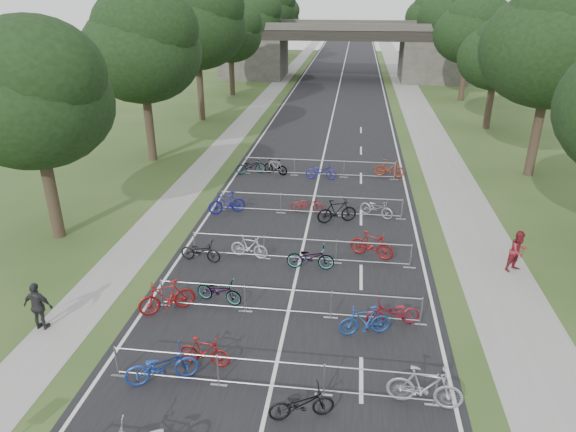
{
  "coord_description": "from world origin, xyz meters",
  "views": [
    {
      "loc": [
        1.99,
        -4.17,
        10.59
      ],
      "look_at": [
        -0.79,
        17.21,
        1.1
      ],
      "focal_mm": 32.0,
      "sensor_mm": 36.0,
      "label": 1
    }
  ],
  "objects": [
    {
      "name": "road",
      "position": [
        0.0,
        50.0,
        0.01
      ],
      "size": [
        11.0,
        140.0,
        0.01
      ],
      "primitive_type": "cube",
      "color": "black",
      "rests_on": "ground"
    },
    {
      "name": "sidewalk_right",
      "position": [
        8.0,
        50.0,
        0.01
      ],
      "size": [
        3.0,
        140.0,
        0.01
      ],
      "primitive_type": "cube",
      "color": "gray",
      "rests_on": "ground"
    },
    {
      "name": "sidewalk_left",
      "position": [
        -7.5,
        50.0,
        0.01
      ],
      "size": [
        2.0,
        140.0,
        0.01
      ],
      "primitive_type": "cube",
      "color": "gray",
      "rests_on": "ground"
    },
    {
      "name": "lane_markings",
      "position": [
        0.0,
        50.0,
        0.0
      ],
      "size": [
        0.12,
        140.0,
        0.0
      ],
      "primitive_type": "cube",
      "color": "silver",
      "rests_on": "ground"
    },
    {
      "name": "overpass_bridge",
      "position": [
        0.0,
        65.0,
        3.53
      ],
      "size": [
        31.0,
        8.0,
        7.05
      ],
      "color": "#3F3C38",
      "rests_on": "ground"
    },
    {
      "name": "tree_left_0",
      "position": [
        -11.39,
        15.93,
        6.49
      ],
      "size": [
        6.72,
        6.72,
        10.25
      ],
      "color": "#33261C",
      "rests_on": "ground"
    },
    {
      "name": "tree_left_1",
      "position": [
        -11.39,
        27.93,
        7.3
      ],
      "size": [
        7.56,
        7.56,
        11.53
      ],
      "color": "#33261C",
      "rests_on": "ground"
    },
    {
      "name": "tree_right_1",
      "position": [
        13.11,
        27.93,
        7.9
      ],
      "size": [
        8.18,
        8.18,
        12.47
      ],
      "color": "#33261C",
      "rests_on": "ground"
    },
    {
      "name": "tree_left_2",
      "position": [
        -11.39,
        39.93,
        8.12
      ],
      "size": [
        8.4,
        8.4,
        12.81
      ],
      "color": "#33261C",
      "rests_on": "ground"
    },
    {
      "name": "tree_right_2",
      "position": [
        13.11,
        39.93,
        5.95
      ],
      "size": [
        6.16,
        6.16,
        9.39
      ],
      "color": "#33261C",
      "rests_on": "ground"
    },
    {
      "name": "tree_left_3",
      "position": [
        -11.39,
        51.93,
        6.49
      ],
      "size": [
        6.72,
        6.72,
        10.25
      ],
      "color": "#33261C",
      "rests_on": "ground"
    },
    {
      "name": "tree_right_3",
      "position": [
        13.11,
        51.93,
        6.92
      ],
      "size": [
        7.17,
        7.17,
        10.93
      ],
      "color": "#33261C",
      "rests_on": "ground"
    },
    {
      "name": "tree_left_4",
      "position": [
        -11.39,
        63.93,
        7.3
      ],
      "size": [
        7.56,
        7.56,
        11.53
      ],
      "color": "#33261C",
      "rests_on": "ground"
    },
    {
      "name": "tree_right_4",
      "position": [
        13.11,
        63.93,
        7.9
      ],
      "size": [
        8.18,
        8.18,
        12.47
      ],
      "color": "#33261C",
      "rests_on": "ground"
    },
    {
      "name": "tree_left_5",
      "position": [
        -11.39,
        75.93,
        8.12
      ],
      "size": [
        8.4,
        8.4,
        12.81
      ],
      "color": "#33261C",
      "rests_on": "ground"
    },
    {
      "name": "tree_right_5",
      "position": [
        13.11,
        75.93,
        5.95
      ],
      "size": [
        6.16,
        6.16,
        9.39
      ],
      "color": "#33261C",
      "rests_on": "ground"
    },
    {
      "name": "tree_left_6",
      "position": [
        -11.39,
        87.93,
        6.49
      ],
      "size": [
        6.72,
        6.72,
        10.25
      ],
      "color": "#33261C",
      "rests_on": "ground"
    },
    {
      "name": "tree_right_6",
      "position": [
        13.11,
        87.93,
        6.92
      ],
      "size": [
        7.17,
        7.17,
        10.93
      ],
      "color": "#33261C",
      "rests_on": "ground"
    },
    {
      "name": "barrier_row_2",
      "position": [
        0.0,
        7.2,
        0.55
      ],
      "size": [
        9.7,
        0.08,
        1.1
      ],
      "color": "#ABAEB4",
      "rests_on": "ground"
    },
    {
      "name": "barrier_row_3",
      "position": [
        0.0,
        11.0,
        0.55
      ],
      "size": [
        9.7,
        0.08,
        1.1
      ],
      "color": "#ABAEB4",
      "rests_on": "ground"
    },
    {
      "name": "barrier_row_4",
      "position": [
        0.0,
        15.0,
        0.55
      ],
      "size": [
        9.7,
        0.08,
        1.1
      ],
      "color": "#ABAEB4",
      "rests_on": "ground"
    },
    {
      "name": "barrier_row_5",
      "position": [
        0.0,
        20.0,
        0.55
      ],
      "size": [
        9.7,
        0.08,
        1.1
      ],
      "color": "#ABAEB4",
      "rests_on": "ground"
    },
    {
      "name": "barrier_row_6",
      "position": [
        0.0,
        26.0,
        0.55
      ],
      "size": [
        9.7,
        0.08,
        1.1
      ],
      "color": "#ABAEB4",
      "rests_on": "ground"
    },
    {
      "name": "bike_8",
      "position": [
        -3.21,
        7.17,
        0.56
      ],
      "size": [
        2.26,
        1.53,
        1.12
      ],
      "primitive_type": "imported",
      "rotation": [
        0.0,
        0.0,
        1.98
      ],
      "color": "#1C3C9C",
      "rests_on": "ground"
    },
    {
      "name": "bike_9",
      "position": [
        -2.18,
        8.04,
        0.49
      ],
      "size": [
        1.68,
        0.62,
        0.99
      ],
      "primitive_type": "imported",
      "rotation": [
        0.0,
        0.0,
        1.48
      ],
      "color": "maroon",
      "rests_on": "ground"
    },
    {
      "name": "bike_10",
      "position": [
        0.99,
        6.3,
        0.47
      ],
      "size": [
        1.91,
        1.14,
        0.95
      ],
      "primitive_type": "imported",
      "rotation": [
        0.0,
        0.0,
        1.87
      ],
      "color": "black",
      "rests_on": "ground"
    },
    {
      "name": "bike_11",
      "position": [
        4.3,
        7.19,
        0.63
      ],
      "size": [
        2.15,
        0.84,
        1.26
      ],
      "primitive_type": "imported",
      "rotation": [
        0.0,
        0.0,
        1.45
      ],
      "color": "#9D9CA4",
      "rests_on": "ground"
    },
    {
      "name": "bike_12",
      "position": [
        -4.3,
        10.66,
        0.61
      ],
      "size": [
        2.05,
        1.54,
        1.23
      ],
      "primitive_type": "imported",
      "rotation": [
        0.0,
        0.0,
        5.25
      ],
      "color": "maroon",
      "rests_on": "ground"
    },
    {
      "name": "bike_13",
      "position": [
        -2.61,
        11.51,
        0.47
      ],
      "size": [
        1.89,
        1.01,
        0.94
      ],
      "primitive_type": "imported",
      "rotation": [
        0.0,
        0.0,
        1.35
      ],
      "color": "#ABAEB4",
      "rests_on": "ground"
    },
    {
      "name": "bike_14",
      "position": [
        2.7,
        10.22,
        0.54
      ],
      "size": [
        1.85,
        0.95,
        1.07
      ],
      "primitive_type": "imported",
      "rotation": [
        0.0,
        0.0,
        4.98
      ],
      "color": "#1A4391",
      "rests_on": "ground"
    },
    {
      "name": "bike_15",
      "position": [
        3.66,
        10.87,
        0.49
      ],
      "size": [
        1.98,
        1.08,
        0.99
      ],
      "primitive_type": "imported",
      "rotation": [
        0.0,
        0.0,
        4.95
      ],
      "color": "maroon",
      "rests_on": "ground"
    },
    {
      "name": "bike_16",
      "position": [
        -4.19,
        14.48,
        0.47
      ],
      "size": [
        1.84,
        0.83,
        0.94
      ],
      "primitive_type": "imported",
      "rotation": [
        0.0,
        0.0,
        1.45
      ],
      "color": "black",
      "rests_on": "ground"
    },
    {
      "name": "bike_17",
      "position": [
        -2.2,
        15.06,
        0.51
      ],
      "size": [
        1.75,
        0.77,
        1.02
      ],
      "primitive_type": "imported",
      "rotation": [
        0.0,
        0.0,
        1.39
      ],
      "color": "silver",
      "rests_on": "ground"
    },
    {
      "name": "bike_18",
      "position": [
        0.5,
        14.44,
        0.52
      ],
      "size": [
        1.98,
        0.73,
        1.03
      ],
      "primitive_type": "imported",
      "rotation": [
        0.0,
        0.0,
        1.6
      ],
      "color": "#ABAEB4",
      "rests_on": "ground"
    },
    {
      "name": "bike_19",
      "position": [
        3.03,
        15.79,
        0.59
      ],
      "size": [
        2.02,
        1.22,
        1.18
      ],
      "primitive_type": "imported",
      "rotation": [
        0.0,
        0.0,
        1.2
      ],
      "color": "maroon",
      "rests_on": "ground"
    },
    {
      "name": "bike_20",
      "position": [
        -4.3,
        19.65,
        0.58
      ],
      "size": [
        1.99,
        1.3,
        1.16
      ],
      "primitive_type": "imported",
      "rotation": [
        0.0,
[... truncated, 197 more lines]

